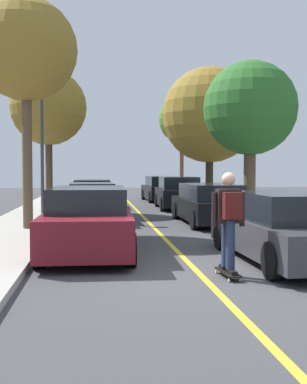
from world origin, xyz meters
name	(u,v)px	position (x,y,z in m)	size (l,w,h in m)	color
ground	(200,275)	(0.00, 0.00, 0.00)	(80.00, 80.00, 0.00)	#424244
center_line	(167,241)	(0.00, 4.00, 0.00)	(0.12, 39.20, 0.01)	gold
parked_car_left_nearest	(88,221)	(-1.95, 2.44, 0.70)	(1.98, 4.64, 1.43)	maroon
parked_car_left_near	(91,202)	(-1.96, 9.17, 0.66)	(1.96, 4.41, 1.34)	navy
parked_car_left_far	(93,194)	(-1.95, 15.23, 0.66)	(2.03, 4.26, 1.32)	#38383D
parked_car_right_nearest	(286,228)	(1.95, 1.05, 0.66)	(2.06, 4.55, 1.36)	#38383D
parked_car_right_near	(209,204)	(1.95, 7.74, 0.67)	(1.89, 4.62, 1.34)	black
parked_car_right_far	(178,193)	(1.95, 13.91, 0.72)	(2.01, 4.17, 1.48)	black
parked_car_right_farthest	(162,189)	(1.96, 19.36, 0.70)	(2.09, 4.42, 1.43)	black
street_tree_left_nearest	(26,51)	(-3.73, 6.04, 5.16)	(2.89, 2.89, 6.50)	brown
street_tree_left_near	(48,108)	(-3.73, 12.50, 4.36)	(3.14, 3.14, 5.82)	#4C3823
street_tree_right_nearest	(250,109)	(3.73, 8.94, 3.98)	(3.37, 3.37, 5.56)	brown
street_tree_right_near	(210,115)	(3.73, 15.27, 4.45)	(4.64, 4.64, 6.64)	#3D2D1E
street_tree_right_far	(182,120)	(3.73, 23.11, 4.99)	(2.98, 2.98, 6.37)	brown
fire_hydrant	(289,218)	(3.45, 4.59, 0.49)	(0.20, 0.20, 0.70)	#B2140F
streetlamp	(42,127)	(-3.70, 9.69, 3.32)	(0.36, 0.24, 5.56)	#38383D
skateboard	(228,272)	(0.42, -0.24, 0.09)	(0.27, 0.85, 0.10)	black
skateboarder	(229,216)	(0.42, -0.27, 1.05)	(0.58, 0.70, 1.67)	black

